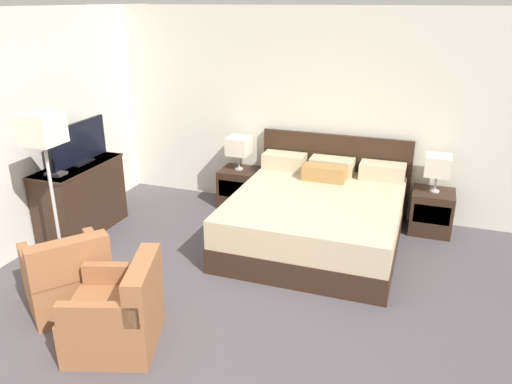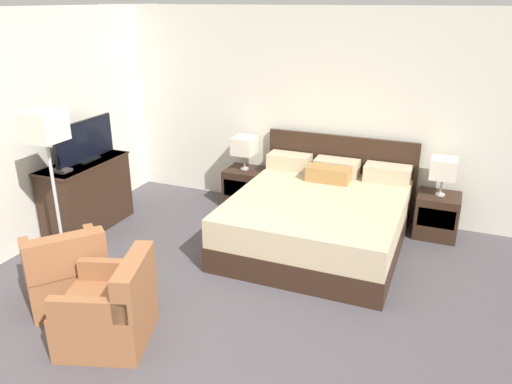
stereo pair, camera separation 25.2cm
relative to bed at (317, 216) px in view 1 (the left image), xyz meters
The scene contains 14 objects.
ground_plane 2.52m from the bed, 101.58° to the right, with size 10.43×10.43×0.00m, color #4C474C.
wall_back 1.52m from the bed, 115.40° to the left, with size 6.21×0.06×2.59m, color silver.
wall_left 3.34m from the bed, 161.58° to the right, with size 0.06×5.28×2.59m, color silver.
bed is the anchor object (origin of this frame).
nightstand_left 1.45m from the bed, 149.30° to the left, with size 0.48×0.45×0.52m.
nightstand_right 1.45m from the bed, 30.69° to the left, with size 0.48×0.45×0.52m.
table_lamp_left 1.54m from the bed, 149.25° to the left, with size 0.29×0.29×0.45m.
table_lamp_right 1.54m from the bed, 30.74° to the left, with size 0.29×0.29×0.45m.
dresser 2.81m from the bed, 166.59° to the right, with size 0.50×1.16×0.85m.
tv 2.89m from the bed, 168.14° to the right, with size 0.18×0.96×0.48m.
book_red_cover 2.95m from the bed, 159.44° to the right, with size 0.20×0.15×0.03m, color #383333.
armchair_by_window 2.74m from the bed, 132.27° to the right, with size 0.96×0.96×0.76m.
armchair_companion 2.59m from the bed, 114.87° to the right, with size 0.87×0.86×0.76m.
floor_lamp 2.98m from the bed, 144.96° to the right, with size 0.32×0.32×1.69m.
Camera 1 is at (1.59, -2.72, 2.66)m, focal length 35.00 mm.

